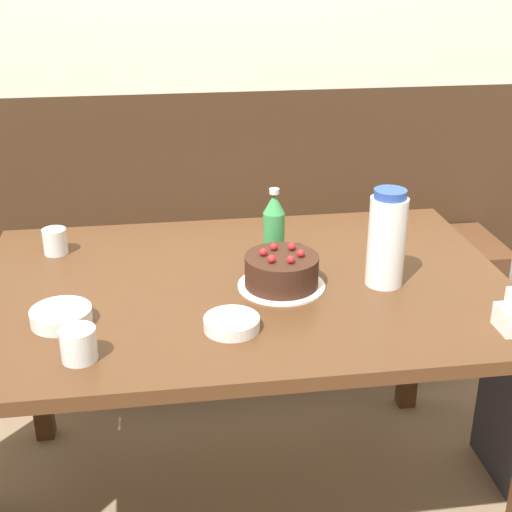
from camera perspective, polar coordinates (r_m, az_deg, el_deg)
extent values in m
plane|color=#846B51|center=(2.29, -0.74, -19.02)|extent=(12.00, 12.00, 0.00)
cube|color=#3D2819|center=(2.91, -3.50, 2.94)|extent=(4.80, 0.04, 1.04)
cube|color=#56331E|center=(2.84, -2.97, -4.15)|extent=(2.28, 0.38, 0.45)
cube|color=#4C2D19|center=(1.87, -0.85, -2.57)|extent=(1.38, 0.92, 0.03)
cube|color=#4C2D19|center=(2.44, -17.35, -6.94)|extent=(0.06, 0.06, 0.71)
cube|color=#4C2D19|center=(2.55, 12.48, -4.96)|extent=(0.06, 0.06, 0.71)
cylinder|color=white|center=(1.84, 2.04, -2.38)|extent=(0.23, 0.23, 0.01)
cylinder|color=#381E14|center=(1.82, 2.06, -1.17)|extent=(0.19, 0.19, 0.08)
sphere|color=red|center=(1.80, 0.57, 0.31)|extent=(0.02, 0.02, 0.02)
sphere|color=red|center=(1.76, 1.26, -0.25)|extent=(0.02, 0.02, 0.02)
sphere|color=red|center=(1.76, 2.80, -0.29)|extent=(0.02, 0.02, 0.02)
sphere|color=red|center=(1.80, 3.59, 0.22)|extent=(0.02, 0.02, 0.02)
sphere|color=red|center=(1.84, 2.87, 0.76)|extent=(0.02, 0.02, 0.02)
sphere|color=red|center=(1.84, 1.39, 0.80)|extent=(0.02, 0.02, 0.02)
cylinder|color=white|center=(1.84, 10.39, 1.12)|extent=(0.10, 0.10, 0.23)
cylinder|color=#28479E|center=(1.79, 10.69, 4.90)|extent=(0.08, 0.08, 0.02)
cylinder|color=#388E4C|center=(1.96, 1.43, 1.54)|extent=(0.06, 0.06, 0.14)
cone|color=#388E4C|center=(1.93, 1.46, 4.23)|extent=(0.06, 0.06, 0.05)
cylinder|color=silver|center=(1.92, 1.47, 5.20)|extent=(0.03, 0.03, 0.01)
cylinder|color=white|center=(1.64, -1.96, -5.41)|extent=(0.13, 0.13, 0.03)
cylinder|color=white|center=(1.73, -15.32, -4.65)|extent=(0.14, 0.14, 0.04)
cylinder|color=silver|center=(1.56, -14.01, -6.86)|extent=(0.08, 0.08, 0.07)
cylinder|color=silver|center=(2.10, -15.78, 1.14)|extent=(0.07, 0.07, 0.07)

